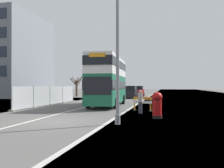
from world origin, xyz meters
TOP-DOWN VIEW (x-y plane):
  - ground at (0.63, 0.12)m, footprint 140.00×280.00m
  - double_decker_bus at (0.46, 11.65)m, footprint 3.20×10.68m
  - lamppost_foreground at (3.76, -0.40)m, footprint 0.29×0.70m
  - red_pillar_postbox at (5.72, 2.55)m, footprint 0.65×0.65m
  - roadworks_barrier at (4.38, 7.14)m, footprint 1.60×0.84m
  - construction_site_fence at (-5.83, 11.36)m, footprint 0.44×13.80m
  - car_oncoming_near at (0.60, 27.66)m, footprint 1.99×4.28m
  - car_receding_mid at (1.09, 34.86)m, footprint 2.06×4.48m
  - bare_tree_far_verge_near at (-10.84, 33.32)m, footprint 2.48×1.98m
  - pedestrian_at_kerb at (4.40, 5.22)m, footprint 0.34×0.34m

SIDE VIEW (x-z plane):
  - ground at x=0.63m, z-range -0.10..0.00m
  - roadworks_barrier at x=4.38m, z-range 0.14..1.27m
  - pedestrian_at_kerb at x=4.40m, z-range 0.01..1.74m
  - red_pillar_postbox at x=5.72m, z-range 0.08..1.74m
  - car_receding_mid at x=1.09m, z-range -0.06..1.98m
  - car_oncoming_near at x=0.60m, z-range -0.05..1.99m
  - construction_site_fence at x=-5.83m, z-range -0.05..2.01m
  - bare_tree_far_verge_near at x=-10.84m, z-range 0.11..4.03m
  - double_decker_bus at x=0.46m, z-range 0.16..5.06m
  - lamppost_foreground at x=3.76m, z-range -0.23..7.95m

